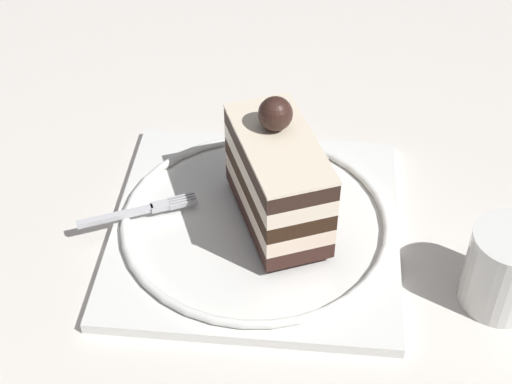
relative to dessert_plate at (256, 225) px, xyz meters
The scene contains 5 objects.
ground_plane 0.02m from the dessert_plate, 121.64° to the right, with size 2.40×2.40×0.00m, color silver.
dessert_plate is the anchor object (origin of this frame).
cake_slice 0.06m from the dessert_plate, 156.13° to the right, with size 0.11×0.14×0.11m.
fork 0.10m from the dessert_plate, ahead, with size 0.10×0.06×0.00m.
drink_glass_far 0.21m from the dessert_plate, behind, with size 0.06×0.06×0.07m.
Camera 1 is at (-0.10, 0.49, 0.49)m, focal length 54.60 mm.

